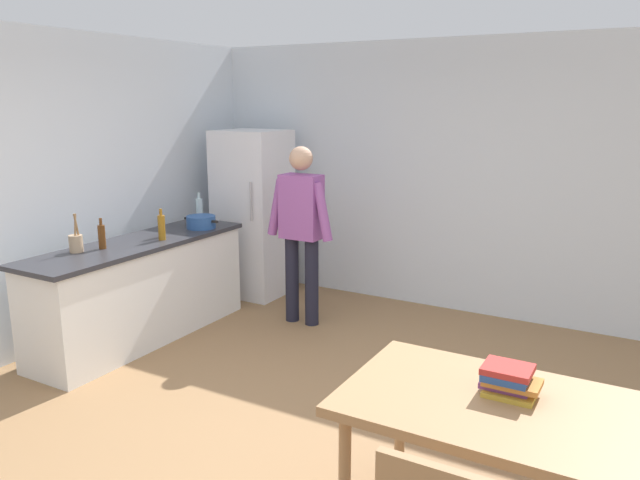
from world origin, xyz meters
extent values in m
plane|color=#936D47|center=(0.00, 0.00, 0.00)|extent=(14.00, 14.00, 0.00)
cube|color=silver|center=(0.00, 3.00, 1.35)|extent=(6.40, 0.12, 2.70)
cube|color=silver|center=(-2.60, 0.20, 1.35)|extent=(0.12, 5.60, 2.70)
cube|color=white|center=(-2.00, 0.80, 0.43)|extent=(0.60, 2.12, 0.86)
cube|color=#2D2D33|center=(-2.00, 0.80, 0.88)|extent=(0.64, 2.20, 0.04)
cube|color=white|center=(-1.90, 2.40, 0.90)|extent=(0.70, 0.64, 1.80)
cylinder|color=#B2B2B7|center=(-1.68, 2.06, 1.10)|extent=(0.02, 0.02, 0.40)
cylinder|color=#1E1E2D|center=(-1.06, 1.85, 0.42)|extent=(0.13, 0.13, 0.84)
cylinder|color=#1E1E2D|center=(-0.84, 1.85, 0.42)|extent=(0.13, 0.13, 0.84)
cube|color=#99519E|center=(-0.95, 1.85, 1.14)|extent=(0.38, 0.22, 0.60)
sphere|color=tan|center=(-0.95, 1.85, 1.59)|extent=(0.22, 0.22, 0.22)
cylinder|color=#99519E|center=(-1.20, 1.81, 1.12)|extent=(0.20, 0.09, 0.55)
cylinder|color=#99519E|center=(-0.70, 1.81, 1.12)|extent=(0.20, 0.09, 0.55)
cube|color=#9E754C|center=(1.40, -0.30, 0.72)|extent=(1.40, 0.90, 0.05)
cylinder|color=#9E754C|center=(0.80, -0.65, 0.35)|extent=(0.06, 0.06, 0.70)
cylinder|color=#9E754C|center=(0.80, 0.05, 0.35)|extent=(0.06, 0.06, 0.70)
cylinder|color=#9E754C|center=(2.00, 0.05, 0.35)|extent=(0.06, 0.06, 0.70)
cylinder|color=#285193|center=(-1.89, 1.52, 0.96)|extent=(0.28, 0.28, 0.12)
cube|color=black|center=(-2.06, 1.52, 0.98)|extent=(0.06, 0.03, 0.02)
cube|color=black|center=(-1.72, 1.52, 0.98)|extent=(0.06, 0.03, 0.02)
cylinder|color=tan|center=(-2.15, 0.28, 0.97)|extent=(0.11, 0.11, 0.14)
cylinder|color=olive|center=(-2.13, 0.28, 1.11)|extent=(0.02, 0.05, 0.22)
cylinder|color=olive|center=(-2.13, 0.27, 1.11)|extent=(0.02, 0.04, 0.22)
cylinder|color=#B22319|center=(-1.94, 1.04, 0.99)|extent=(0.06, 0.06, 0.18)
cylinder|color=#B22319|center=(-1.94, 1.04, 1.11)|extent=(0.02, 0.02, 0.06)
cylinder|color=#5B3314|center=(-2.05, 0.46, 1.00)|extent=(0.06, 0.06, 0.20)
cylinder|color=#5B3314|center=(-2.05, 0.46, 1.13)|extent=(0.02, 0.02, 0.06)
cylinder|color=#996619|center=(-1.85, 0.95, 1.01)|extent=(0.06, 0.06, 0.22)
cylinder|color=#996619|center=(-1.85, 0.95, 1.15)|extent=(0.03, 0.03, 0.06)
cylinder|color=silver|center=(-2.11, 1.76, 1.02)|extent=(0.07, 0.07, 0.24)
cylinder|color=silver|center=(-2.11, 1.76, 1.17)|extent=(0.03, 0.03, 0.06)
cube|color=gold|center=(1.45, -0.20, 0.76)|extent=(0.23, 0.18, 0.02)
cube|color=#753D7F|center=(1.42, -0.18, 0.79)|extent=(0.23, 0.16, 0.03)
cube|color=orange|center=(1.45, -0.19, 0.81)|extent=(0.26, 0.17, 0.03)
cube|color=#284C8E|center=(1.42, -0.20, 0.84)|extent=(0.21, 0.19, 0.03)
cube|color=#B22D28|center=(1.43, -0.20, 0.88)|extent=(0.23, 0.19, 0.03)
camera|label=1|loc=(1.97, -2.95, 2.12)|focal=34.27mm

